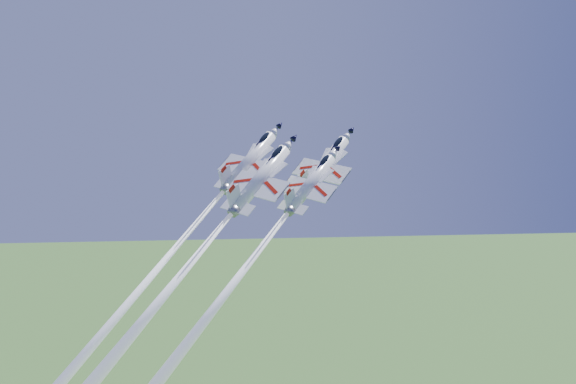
{
  "coord_description": "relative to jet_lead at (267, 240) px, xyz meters",
  "views": [
    {
      "loc": [
        -7.61,
        -99.61,
        98.96
      ],
      "look_at": [
        0.0,
        0.0,
        81.79
      ],
      "focal_mm": 40.0,
      "sensor_mm": 36.0,
      "label": 1
    }
  ],
  "objects": [
    {
      "name": "jet_lead",
      "position": [
        0.0,
        0.0,
        0.0
      ],
      "size": [
        30.33,
        29.46,
        38.17
      ],
      "rotation": [
        0.67,
        0.09,
        -0.79
      ],
      "color": "white"
    },
    {
      "name": "jet_left",
      "position": [
        -16.26,
        -2.25,
        -3.49
      ],
      "size": [
        37.41,
        36.67,
        48.17
      ],
      "rotation": [
        0.67,
        0.09,
        -0.79
      ],
      "color": "white"
    },
    {
      "name": "jet_slot",
      "position": [
        -9.58,
        -3.95,
        -0.23
      ],
      "size": [
        29.61,
        28.59,
        36.71
      ],
      "rotation": [
        0.67,
        0.09,
        -0.79
      ],
      "color": "white"
    },
    {
      "name": "jet_right",
      "position": [
        -1.53,
        -6.13,
        -0.17
      ],
      "size": [
        26.56,
        25.74,
        33.23
      ],
      "rotation": [
        0.67,
        0.09,
        -0.79
      ],
      "color": "white"
    }
  ]
}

